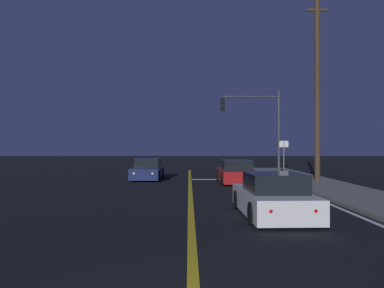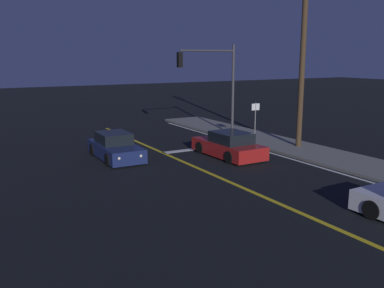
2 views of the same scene
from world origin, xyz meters
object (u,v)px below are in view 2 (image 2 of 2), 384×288
object	(u,v)px
traffic_signal_near_right	(214,76)
street_sign_corner	(255,117)
car_mid_block_red	(229,146)
car_parked_curb_navy	(115,148)
utility_pole_right	(303,45)

from	to	relation	value
traffic_signal_near_right	street_sign_corner	world-z (taller)	traffic_signal_near_right
car_mid_block_red	traffic_signal_near_right	xyz separation A→B (m)	(2.07, 4.75, 3.40)
car_parked_curb_navy	traffic_signal_near_right	bearing A→B (deg)	-162.35
traffic_signal_near_right	street_sign_corner	distance (m)	3.80
traffic_signal_near_right	utility_pole_right	world-z (taller)	utility_pole_right
car_parked_curb_navy	traffic_signal_near_right	distance (m)	8.48
traffic_signal_near_right	utility_pole_right	distance (m)	5.96
traffic_signal_near_right	car_parked_curb_navy	bearing A→B (deg)	16.56
utility_pole_right	street_sign_corner	size ratio (longest dim) A/B	4.52
traffic_signal_near_right	street_sign_corner	bearing A→B (deg)	112.34
car_mid_block_red	utility_pole_right	distance (m)	7.00
car_mid_block_red	utility_pole_right	world-z (taller)	utility_pole_right
street_sign_corner	utility_pole_right	bearing A→B (deg)	-58.18
car_parked_curb_navy	traffic_signal_near_right	world-z (taller)	traffic_signal_near_right
traffic_signal_near_right	utility_pole_right	size ratio (longest dim) A/B	0.53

